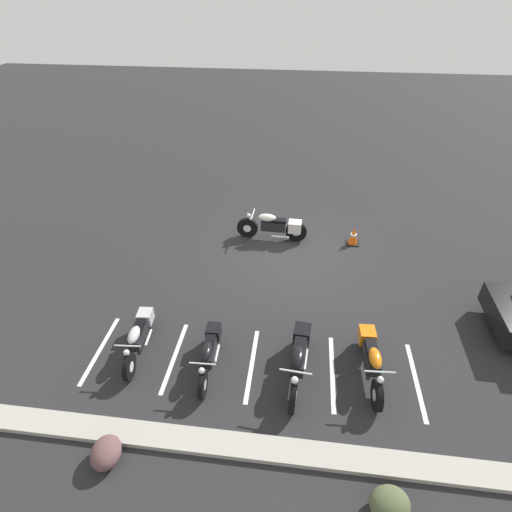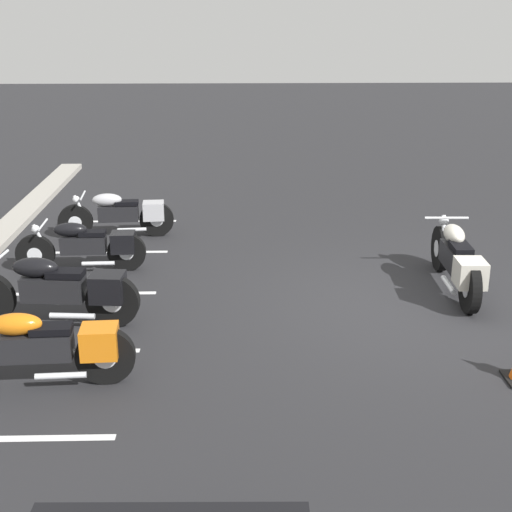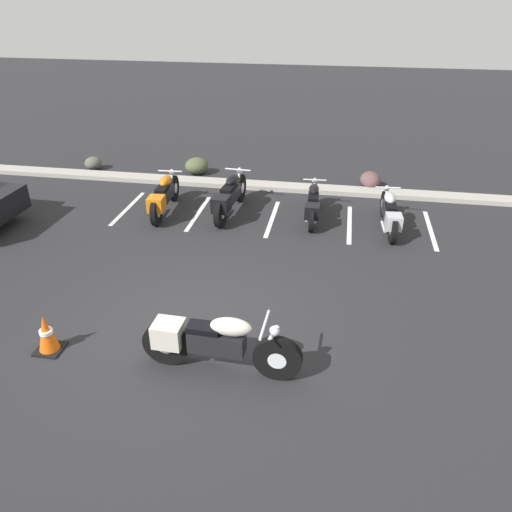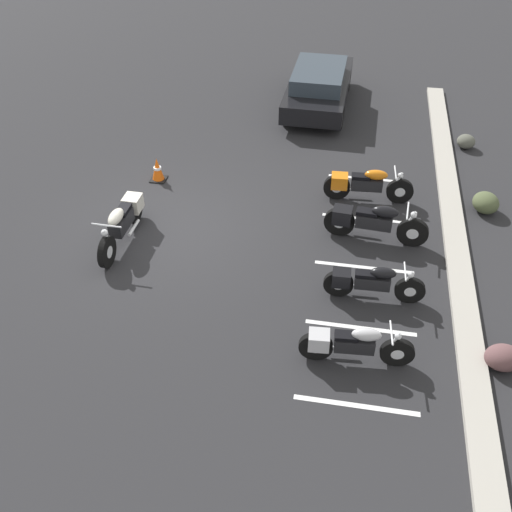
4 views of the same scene
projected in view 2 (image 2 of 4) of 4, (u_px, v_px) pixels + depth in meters
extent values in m
plane|color=#262628|center=(404.00, 307.00, 9.80)|extent=(60.00, 60.00, 0.00)
cylinder|color=black|center=(440.00, 248.00, 11.07)|extent=(0.70, 0.15, 0.70)
cylinder|color=silver|center=(440.00, 248.00, 11.07)|extent=(0.27, 0.14, 0.26)
cylinder|color=black|center=(470.00, 288.00, 9.53)|extent=(0.70, 0.15, 0.70)
cylinder|color=silver|center=(470.00, 288.00, 9.53)|extent=(0.27, 0.14, 0.26)
cube|color=black|center=(456.00, 258.00, 10.20)|extent=(0.81, 0.32, 0.32)
ellipsoid|color=beige|center=(454.00, 234.00, 10.30)|extent=(0.60, 0.29, 0.25)
cube|color=black|center=(461.00, 248.00, 9.96)|extent=(0.47, 0.27, 0.08)
cube|color=beige|center=(470.00, 273.00, 9.51)|extent=(0.43, 0.39, 0.36)
cylinder|color=silver|center=(444.00, 234.00, 10.86)|extent=(0.28, 0.07, 0.56)
cylinder|color=silver|center=(447.00, 218.00, 10.71)|extent=(0.06, 0.66, 0.04)
sphere|color=silver|center=(444.00, 221.00, 10.87)|extent=(0.15, 0.15, 0.15)
cylinder|color=silver|center=(448.00, 285.00, 10.05)|extent=(0.58, 0.09, 0.07)
cylinder|color=black|center=(105.00, 356.00, 7.73)|extent=(0.15, 0.65, 0.65)
cylinder|color=silver|center=(105.00, 356.00, 7.73)|extent=(0.14, 0.25, 0.25)
cube|color=black|center=(37.00, 346.00, 7.62)|extent=(0.32, 0.76, 0.29)
ellipsoid|color=orange|center=(16.00, 324.00, 7.52)|extent=(0.29, 0.56, 0.24)
cube|color=black|center=(51.00, 329.00, 7.57)|extent=(0.26, 0.44, 0.08)
cube|color=orange|center=(100.00, 341.00, 7.67)|extent=(0.38, 0.41, 0.33)
cylinder|color=silver|center=(61.00, 376.00, 7.61)|extent=(0.10, 0.54, 0.07)
cylinder|color=black|center=(113.00, 301.00, 9.11)|extent=(0.18, 0.70, 0.69)
cylinder|color=silver|center=(113.00, 301.00, 9.11)|extent=(0.15, 0.27, 0.26)
cube|color=black|center=(53.00, 288.00, 9.10)|extent=(0.35, 0.82, 0.31)
ellipsoid|color=black|center=(35.00, 267.00, 9.01)|extent=(0.32, 0.61, 0.25)
cube|color=black|center=(66.00, 273.00, 9.02)|extent=(0.29, 0.48, 0.08)
cube|color=black|center=(108.00, 287.00, 9.05)|extent=(0.41, 0.45, 0.36)
cylinder|color=silver|center=(72.00, 316.00, 9.05)|extent=(0.12, 0.58, 0.07)
cylinder|color=black|center=(35.00, 254.00, 10.99)|extent=(0.13, 0.60, 0.60)
cylinder|color=silver|center=(35.00, 254.00, 10.99)|extent=(0.12, 0.23, 0.23)
cylinder|color=black|center=(127.00, 252.00, 11.07)|extent=(0.13, 0.60, 0.60)
cylinder|color=silver|center=(127.00, 252.00, 11.07)|extent=(0.12, 0.23, 0.23)
cube|color=black|center=(83.00, 244.00, 10.99)|extent=(0.28, 0.69, 0.27)
ellipsoid|color=black|center=(70.00, 230.00, 10.90)|extent=(0.25, 0.51, 0.22)
cube|color=black|center=(93.00, 233.00, 10.94)|extent=(0.23, 0.40, 0.07)
cube|color=black|center=(123.00, 242.00, 11.01)|extent=(0.34, 0.37, 0.31)
cylinder|color=silver|center=(41.00, 239.00, 10.92)|extent=(0.06, 0.24, 0.48)
cylinder|color=silver|center=(43.00, 224.00, 10.84)|extent=(0.56, 0.05, 0.03)
sphere|color=silver|center=(36.00, 229.00, 10.86)|extent=(0.13, 0.13, 0.13)
cylinder|color=silver|center=(98.00, 263.00, 10.97)|extent=(0.08, 0.50, 0.06)
cylinder|color=black|center=(75.00, 222.00, 12.60)|extent=(0.15, 0.61, 0.61)
cylinder|color=silver|center=(75.00, 222.00, 12.60)|extent=(0.13, 0.24, 0.23)
cylinder|color=black|center=(157.00, 219.00, 12.73)|extent=(0.15, 0.61, 0.61)
cylinder|color=silver|center=(157.00, 219.00, 12.73)|extent=(0.13, 0.24, 0.23)
cube|color=black|center=(118.00, 213.00, 12.62)|extent=(0.31, 0.72, 0.28)
ellipsoid|color=#B7B7BC|center=(107.00, 200.00, 12.52)|extent=(0.28, 0.53, 0.22)
cube|color=black|center=(127.00, 203.00, 12.58)|extent=(0.25, 0.42, 0.07)
cube|color=#B7B7BC|center=(154.00, 211.00, 12.67)|extent=(0.36, 0.39, 0.31)
cylinder|color=silver|center=(81.00, 209.00, 12.53)|extent=(0.07, 0.24, 0.49)
cylinder|color=silver|center=(83.00, 195.00, 12.45)|extent=(0.57, 0.08, 0.03)
sphere|color=silver|center=(76.00, 199.00, 12.47)|extent=(0.13, 0.13, 0.13)
cylinder|color=silver|center=(132.00, 230.00, 12.61)|extent=(0.10, 0.51, 0.06)
cube|color=white|center=(5.00, 439.00, 6.81)|extent=(0.10, 2.10, 0.00)
cube|color=white|center=(52.00, 351.00, 8.53)|extent=(0.10, 2.10, 0.00)
cube|color=white|center=(83.00, 293.00, 10.25)|extent=(0.10, 2.10, 0.00)
cube|color=white|center=(105.00, 252.00, 11.97)|extent=(0.10, 2.10, 0.00)
cube|color=white|center=(121.00, 221.00, 13.68)|extent=(0.10, 2.10, 0.00)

